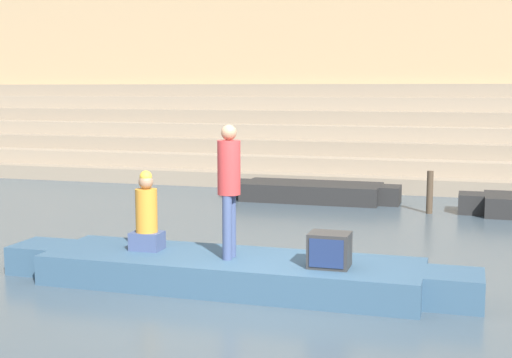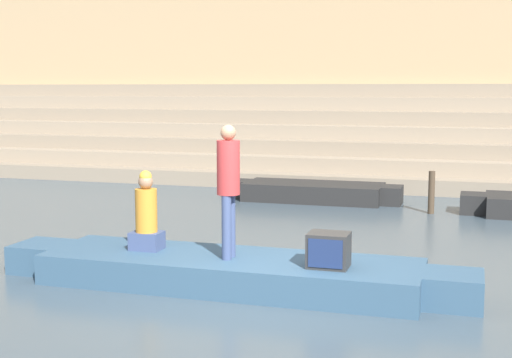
# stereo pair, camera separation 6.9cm
# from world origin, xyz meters

# --- Properties ---
(ground_plane) EXTENTS (120.00, 120.00, 0.00)m
(ground_plane) POSITION_xyz_m (0.00, 0.00, 0.00)
(ground_plane) COLOR #3D4C56
(ghat_steps) EXTENTS (36.00, 4.52, 2.76)m
(ghat_steps) POSITION_xyz_m (0.00, 12.51, 0.98)
(ghat_steps) COLOR gray
(ghat_steps) RESTS_ON ground
(back_wall) EXTENTS (34.20, 1.28, 9.24)m
(back_wall) POSITION_xyz_m (0.00, 14.72, 4.59)
(back_wall) COLOR tan
(back_wall) RESTS_ON ground
(rowboat_main) EXTENTS (6.49, 1.55, 0.40)m
(rowboat_main) POSITION_xyz_m (-0.56, 0.66, 0.22)
(rowboat_main) COLOR #33516B
(rowboat_main) RESTS_ON ground
(person_standing) EXTENTS (0.30, 0.30, 1.76)m
(person_standing) POSITION_xyz_m (-0.55, 0.59, 1.43)
(person_standing) COLOR #3D4C75
(person_standing) RESTS_ON rowboat_main
(person_rowing) EXTENTS (0.42, 0.33, 1.11)m
(person_rowing) POSITION_xyz_m (-1.81, 0.74, 0.87)
(person_rowing) COLOR #3D4C75
(person_rowing) RESTS_ON rowboat_main
(tv_set) EXTENTS (0.51, 0.43, 0.44)m
(tv_set) POSITION_xyz_m (0.81, 0.51, 0.62)
(tv_set) COLOR #2D2D2D
(tv_set) RESTS_ON rowboat_main
(moored_boat_distant) EXTENTS (4.11, 1.34, 0.42)m
(moored_boat_distant) POSITION_xyz_m (-1.07, 8.13, 0.22)
(moored_boat_distant) COLOR black
(moored_boat_distant) RESTS_ON ground
(mooring_post) EXTENTS (0.13, 0.13, 0.91)m
(mooring_post) POSITION_xyz_m (1.68, 7.16, 0.45)
(mooring_post) COLOR #473828
(mooring_post) RESTS_ON ground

